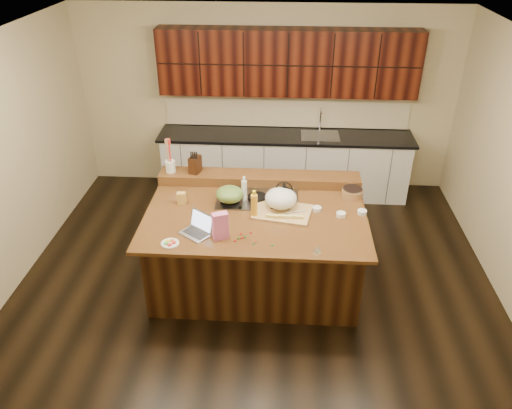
{
  "coord_description": "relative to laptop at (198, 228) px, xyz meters",
  "views": [
    {
      "loc": [
        0.29,
        -4.6,
        3.75
      ],
      "look_at": [
        0.0,
        0.05,
        1.0
      ],
      "focal_mm": 35.0,
      "sensor_mm": 36.0,
      "label": 1
    }
  ],
  "objects": [
    {
      "name": "knife_block",
      "position": [
        -0.21,
        1.11,
        0.17
      ],
      "size": [
        0.15,
        0.19,
        0.2
      ],
      "primitive_type": "cube",
      "rotation": [
        0.0,
        0.0,
        -0.29
      ],
      "color": "black",
      "rests_on": "back_ledge"
    },
    {
      "name": "kitchen_timer",
      "position": [
        1.2,
        -0.26,
        -0.02
      ],
      "size": [
        0.09,
        0.09,
        0.07
      ],
      "primitive_type": "cone",
      "rotation": [
        0.0,
        0.0,
        -0.1
      ],
      "color": "silver",
      "rests_on": "island"
    },
    {
      "name": "vinegar_bottle",
      "position": [
        0.41,
        0.68,
        0.07
      ],
      "size": [
        0.07,
        0.07,
        0.25
      ],
      "primitive_type": "cylinder",
      "rotation": [
        0.0,
        0.0,
        -0.09
      ],
      "color": "silver",
      "rests_on": "island"
    },
    {
      "name": "gumdrop_7",
      "position": [
        0.48,
        -0.06,
        -0.05
      ],
      "size": [
        0.02,
        0.02,
        0.02
      ],
      "primitive_type": "ellipsoid",
      "color": "#198C26",
      "rests_on": "island"
    },
    {
      "name": "ramekin_c",
      "position": [
        1.48,
        0.4,
        -0.03
      ],
      "size": [
        0.11,
        0.11,
        0.04
      ],
      "primitive_type": "cylinder",
      "rotation": [
        0.0,
        0.0,
        -0.15
      ],
      "color": "white",
      "rests_on": "island"
    },
    {
      "name": "gumdrop_4",
      "position": [
        0.39,
        -0.14,
        -0.05
      ],
      "size": [
        0.02,
        0.02,
        0.02
      ],
      "primitive_type": "ellipsoid",
      "color": "red",
      "rests_on": "island"
    },
    {
      "name": "gumdrop_2",
      "position": [
        0.45,
        -0.09,
        -0.05
      ],
      "size": [
        0.02,
        0.02,
        0.02
      ],
      "primitive_type": "ellipsoid",
      "color": "red",
      "rests_on": "island"
    },
    {
      "name": "oil_bottle",
      "position": [
        0.55,
        0.33,
        0.08
      ],
      "size": [
        0.07,
        0.07,
        0.27
      ],
      "primitive_type": "cylinder",
      "rotation": [
        0.0,
        0.0,
        -0.01
      ],
      "color": "gold",
      "rests_on": "island"
    },
    {
      "name": "pink_bag",
      "position": [
        0.24,
        -0.09,
        0.09
      ],
      "size": [
        0.17,
        0.14,
        0.29
      ],
      "primitive_type": "cube",
      "rotation": [
        0.0,
        0.0,
        0.4
      ],
      "color": "pink",
      "rests_on": "island"
    },
    {
      "name": "back_ledge",
      "position": [
        0.56,
        1.11,
        0.0
      ],
      "size": [
        2.4,
        0.3,
        0.12
      ],
      "primitive_type": "cube",
      "color": "black",
      "rests_on": "island"
    },
    {
      "name": "wooden_tray",
      "position": [
        0.83,
        0.5,
        0.05
      ],
      "size": [
        0.67,
        0.54,
        0.24
      ],
      "rotation": [
        0.0,
        0.0,
        -0.19
      ],
      "color": "tan",
      "rests_on": "island"
    },
    {
      "name": "gumdrop_0",
      "position": [
        0.53,
        0.02,
        -0.05
      ],
      "size": [
        0.02,
        0.02,
        0.02
      ],
      "primitive_type": "ellipsoid",
      "color": "red",
      "rests_on": "island"
    },
    {
      "name": "gumdrop_3",
      "position": [
        0.76,
        -0.19,
        -0.05
      ],
      "size": [
        0.02,
        0.02,
        0.02
      ],
      "primitive_type": "ellipsoid",
      "color": "#198C26",
      "rests_on": "island"
    },
    {
      "name": "gumdrop_1",
      "position": [
        0.58,
        -0.17,
        -0.05
      ],
      "size": [
        0.02,
        0.02,
        0.02
      ],
      "primitive_type": "ellipsoid",
      "color": "#198C26",
      "rests_on": "island"
    },
    {
      "name": "gumdrop_6",
      "position": [
        0.59,
        -0.14,
        -0.05
      ],
      "size": [
        0.02,
        0.02,
        0.02
      ],
      "primitive_type": "ellipsoid",
      "color": "red",
      "rests_on": "island"
    },
    {
      "name": "laptop",
      "position": [
        0.0,
        0.0,
        0.0
      ],
      "size": [
        0.38,
        0.37,
        0.21
      ],
      "rotation": [
        0.0,
        0.0,
        -0.63
      ],
      "color": "#B7B7BC",
      "rests_on": "island"
    },
    {
      "name": "back_counter",
      "position": [
        0.86,
        2.64,
        0.01
      ],
      "size": [
        3.7,
        0.66,
        2.4
      ],
      "color": "silver",
      "rests_on": "ground"
    },
    {
      "name": "candy_plate",
      "position": [
        -0.25,
        -0.22,
        -0.05
      ],
      "size": [
        0.23,
        0.23,
        0.01
      ],
      "primitive_type": "cylinder",
      "rotation": [
        0.0,
        0.0,
        -0.34
      ],
      "color": "white",
      "rests_on": "island"
    },
    {
      "name": "strainer_bowl",
      "position": [
        1.64,
        0.84,
        -0.01
      ],
      "size": [
        0.3,
        0.3,
        0.09
      ],
      "primitive_type": "cylinder",
      "rotation": [
        0.0,
        0.0,
        0.28
      ],
      "color": "#996B3F",
      "rests_on": "island"
    },
    {
      "name": "room",
      "position": [
        0.56,
        0.41,
        0.37
      ],
      "size": [
        5.52,
        5.02,
        2.72
      ],
      "color": "black",
      "rests_on": "ground"
    },
    {
      "name": "green_bowl",
      "position": [
        0.26,
        0.58,
        0.07
      ],
      "size": [
        0.4,
        0.4,
        0.17
      ],
      "primitive_type": "ellipsoid",
      "rotation": [
        0.0,
        0.0,
        0.35
      ],
      "color": "#50712D",
      "rests_on": "cooktop"
    },
    {
      "name": "ramekin_b",
      "position": [
        1.22,
        0.5,
        -0.03
      ],
      "size": [
        0.12,
        0.12,
        0.04
      ],
      "primitive_type": "cylinder",
      "rotation": [
        0.0,
        0.0,
        0.28
      ],
      "color": "white",
      "rests_on": "island"
    },
    {
      "name": "gumdrop_8",
      "position": [
        0.44,
        -0.01,
        -0.05
      ],
      "size": [
        0.02,
        0.02,
        0.02
      ],
      "primitive_type": "ellipsoid",
      "color": "red",
      "rests_on": "island"
    },
    {
      "name": "gumdrop_5",
      "position": [
        0.42,
        -0.09,
        -0.05
      ],
      "size": [
        0.02,
        0.02,
        0.02
      ],
      "primitive_type": "ellipsoid",
      "color": "#198C26",
      "rests_on": "island"
    },
    {
      "name": "kettle",
      "position": [
        0.86,
        0.58,
        0.09
      ],
      "size": [
        0.24,
        0.24,
        0.19
      ],
      "primitive_type": "ellipsoid",
      "rotation": [
        0.0,
        0.0,
        0.14
      ],
      "color": "black",
      "rests_on": "cooktop"
    },
    {
      "name": "utensil_crock",
      "position": [
        -0.51,
        1.11,
        0.13
      ],
      "size": [
        0.14,
        0.14,
        0.14
      ],
      "primitive_type": "cylinder",
      "rotation": [
        0.0,
        0.0,
        -0.14
      ],
      "color": "white",
      "rests_on": "back_ledge"
    },
    {
      "name": "cooktop",
      "position": [
        0.56,
        0.71,
        -0.04
      ],
      "size": [
        0.92,
        0.52,
        0.05
      ],
      "color": "gray",
      "rests_on": "island"
    },
    {
      "name": "package_box",
      "position": [
        -0.28,
        0.57,
        0.01
      ],
      "size": [
        0.1,
        0.07,
        0.13
      ],
      "primitive_type": "cube",
      "rotation": [
        0.0,
        0.0,
        0.06
      ],
      "color": "gold",
      "rests_on": "island"
    },
    {
      "name": "ramekin_a",
      "position": [
        1.71,
        0.47,
        -0.03
      ],
      "size": [
        0.11,
        0.11,
        0.04
      ],
      "primitive_type": "cylinder",
      "rotation": [
        0.0,
        0.0,
        0.07
      ],
      "color": "white",
      "rests_on": "island"
    },
    {
      "name": "island",
      "position": [
        0.56,
        0.41,
        -0.51
      ],
      "size": [
        2.4,
        1.6,
        0.92
      ],
      "color": "black",
      "rests_on": "ground"
    }
  ]
}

